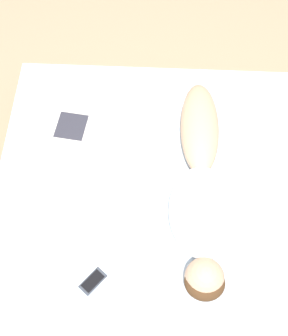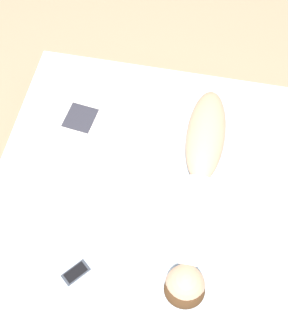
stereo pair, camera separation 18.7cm
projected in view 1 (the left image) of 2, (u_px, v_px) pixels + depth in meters
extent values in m
plane|color=#9E8466|center=(162.00, 253.00, 2.90)|extent=(12.00, 12.00, 0.00)
cube|color=beige|center=(163.00, 245.00, 2.78)|extent=(1.98, 2.25, 0.29)
cube|color=silver|center=(164.00, 231.00, 2.58)|extent=(1.92, 2.19, 0.16)
ellipsoid|color=tan|center=(200.00, 128.00, 2.71)|extent=(0.23, 0.62, 0.17)
ellipsoid|color=white|center=(203.00, 211.00, 2.43)|extent=(0.36, 0.52, 0.21)
ellipsoid|color=#472D19|center=(205.00, 282.00, 2.25)|extent=(0.20, 0.19, 0.11)
sphere|color=tan|center=(204.00, 277.00, 2.27)|extent=(0.20, 0.20, 0.20)
cube|color=silver|center=(115.00, 133.00, 2.79)|extent=(0.30, 0.30, 0.01)
cube|color=silver|center=(71.00, 126.00, 2.81)|extent=(0.30, 0.30, 0.01)
cube|color=#2D2D38|center=(71.00, 126.00, 2.81)|extent=(0.20, 0.21, 0.00)
cube|color=#333842|center=(93.00, 281.00, 2.35)|extent=(0.14, 0.15, 0.01)
cube|color=black|center=(93.00, 281.00, 2.35)|extent=(0.12, 0.12, 0.00)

